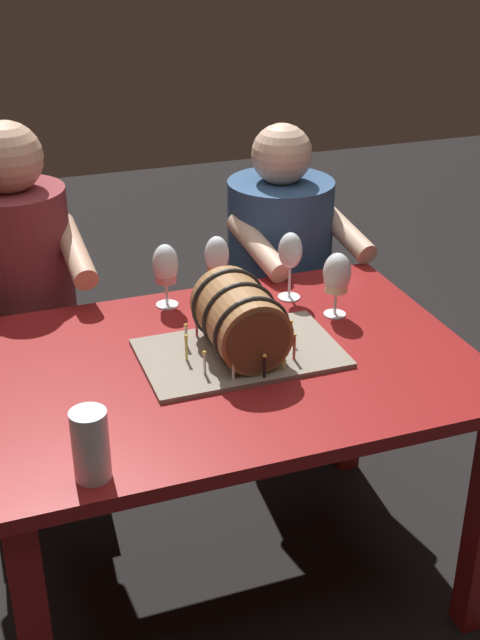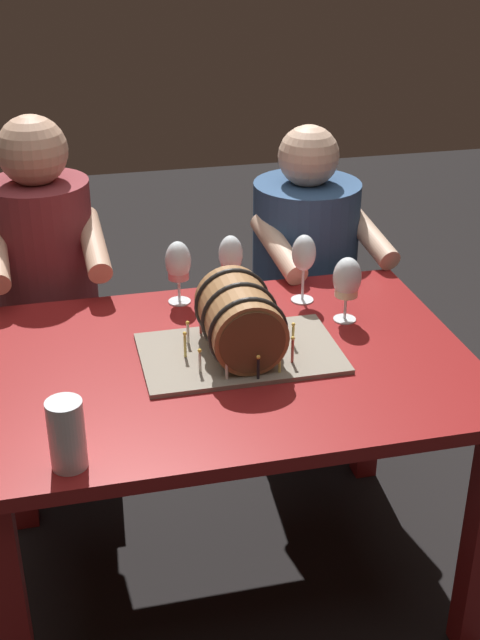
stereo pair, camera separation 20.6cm
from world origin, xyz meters
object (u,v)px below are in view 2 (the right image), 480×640
person_seated_right (304,300)px  beer_pint (67,437)px  wine_glass_white (347,281)px  wine_glass_empty (304,255)px  wine_glass_amber (231,258)px  person_seated_left (52,321)px  wine_glass_rose (178,264)px  barrel_cake (240,324)px  dining_table (225,397)px

person_seated_right → beer_pint: bearing=-128.6°
wine_glass_white → person_seated_right: 0.63m
person_seated_right → wine_glass_empty: bearing=-108.6°
wine_glass_amber → person_seated_right: 0.56m
wine_glass_amber → person_seated_right: size_ratio=0.17×
wine_glass_empty → person_seated_left: 0.87m
person_seated_right → wine_glass_rose: bearing=-145.9°
wine_glass_amber → beer_pint: wine_glass_amber is taller
barrel_cake → person_seated_left: 0.85m
dining_table → wine_glass_amber: (0.10, 0.36, 0.23)m
wine_glass_empty → wine_glass_amber: size_ratio=1.07×
wine_glass_rose → dining_table: bearing=-81.0°
dining_table → barrel_cake: 0.21m
beer_pint → wine_glass_white: bearing=32.7°
wine_glass_empty → person_seated_left: bearing=151.0°
dining_table → person_seated_right: size_ratio=1.10×
dining_table → wine_glass_empty: size_ratio=6.20×
wine_glass_empty → wine_glass_rose: (-0.34, 0.07, -0.02)m
wine_glass_rose → beer_pint: (-0.34, -0.71, -0.05)m
barrel_cake → wine_glass_white: 0.35m
barrel_cake → wine_glass_amber: barrel_cake is taller
wine_glass_amber → barrel_cake: bearing=-98.9°
barrel_cake → beer_pint: barrel_cake is taller
wine_glass_white → beer_pint: (-0.77, -0.49, -0.05)m
dining_table → barrel_cake: bearing=13.6°
beer_pint → wine_glass_rose: bearing=64.0°
wine_glass_amber → person_seated_right: bearing=44.4°
barrel_cake → wine_glass_white: bearing=21.3°
wine_glass_amber → beer_pint: bearing=-124.9°
beer_pint → wine_glass_amber: bearing=55.1°
wine_glass_empty → wine_glass_amber: wine_glass_empty is taller
barrel_cake → person_seated_left: person_seated_left is taller
wine_glass_amber → person_seated_left: person_seated_left is taller
wine_glass_empty → wine_glass_amber: 0.21m
dining_table → person_seated_left: (-0.42, 0.67, -0.07)m
barrel_cake → wine_glass_empty: bearing=47.6°
wine_glass_empty → wine_glass_amber: bearing=158.8°
barrel_cake → wine_glass_rose: bearing=105.9°
person_seated_right → wine_glass_amber: bearing=-135.6°
wine_glass_rose → person_seated_right: size_ratio=0.16×
dining_table → wine_glass_white: 0.45m
barrel_cake → wine_glass_amber: (0.05, 0.35, 0.03)m
wine_glass_empty → wine_glass_white: bearing=-62.0°
dining_table → beer_pint: bearing=-138.4°
wine_glass_rose → wine_glass_white: bearing=-27.0°
barrel_cake → wine_glass_empty: barrel_cake is taller
barrel_cake → wine_glass_empty: 0.37m
dining_table → person_seated_left: person_seated_left is taller
wine_glass_rose → wine_glass_amber: bearing=1.8°
wine_glass_amber → wine_glass_white: bearing=-39.1°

